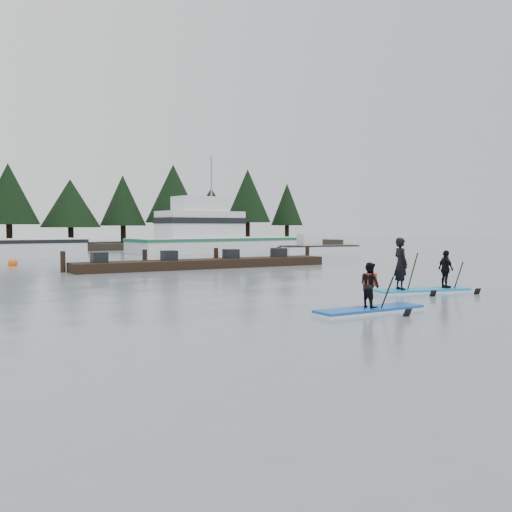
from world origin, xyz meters
TOP-DOWN VIEW (x-y plane):
  - ground at (0.00, 0.00)m, footprint 160.00×160.00m
  - far_shore at (0.00, 42.00)m, footprint 70.00×8.00m
  - treeline at (0.00, 42.00)m, footprint 60.00×4.00m
  - fishing_boat_medium at (12.94, 30.48)m, footprint 15.45×4.79m
  - skiff at (17.47, 22.32)m, footprint 6.22×3.11m
  - floating_dock at (3.04, 14.92)m, footprint 13.75×3.08m
  - buoy_b at (-4.79, 22.48)m, footprint 0.50×0.50m
  - buoy_c at (15.79, 25.93)m, footprint 0.63×0.63m
  - buoy_d at (6.21, 19.04)m, footprint 0.50×0.50m
  - paddleboard_solo at (-1.19, -0.71)m, footprint 3.12×1.15m
  - paddleboard_duo at (3.33, 1.36)m, footprint 3.34×1.86m

SIDE VIEW (x-z plane):
  - ground at x=0.00m, z-range 0.00..0.00m
  - treeline at x=0.00m, z-range -4.00..4.00m
  - buoy_b at x=-4.79m, z-range -0.25..0.25m
  - buoy_c at x=15.79m, z-range -0.32..0.32m
  - buoy_d at x=6.21m, z-range -0.25..0.25m
  - floating_dock at x=3.04m, z-range 0.00..0.45m
  - far_shore at x=0.00m, z-range 0.00..0.60m
  - skiff at x=17.47m, z-range 0.00..0.70m
  - paddleboard_solo at x=-1.19m, z-range -0.49..1.28m
  - paddleboard_duo at x=3.33m, z-range -0.50..1.77m
  - fishing_boat_medium at x=12.94m, z-range -3.86..5.15m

